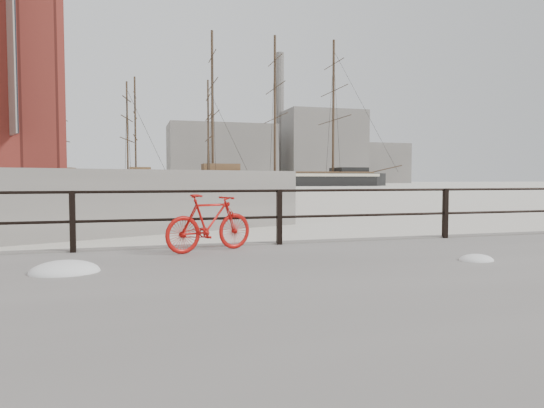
{
  "coord_description": "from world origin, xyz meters",
  "views": [
    {
      "loc": [
        -6.04,
        -8.55,
        1.55
      ],
      "look_at": [
        -3.17,
        1.5,
        1.0
      ],
      "focal_mm": 32.0,
      "sensor_mm": 36.0,
      "label": 1
    }
  ],
  "objects": [
    {
      "name": "industrial_mid",
      "position": [
        55.0,
        145.0,
        12.0
      ],
      "size": [
        26.0,
        20.0,
        24.0
      ],
      "primitive_type": "cube",
      "color": "gray",
      "rests_on": "ground"
    },
    {
      "name": "barque_black",
      "position": [
        22.25,
        88.41,
        0.0
      ],
      "size": [
        57.37,
        19.94,
        32.44
      ],
      "primitive_type": null,
      "rotation": [
        0.0,
        0.0,
        -0.02
      ],
      "color": "black",
      "rests_on": "ground"
    },
    {
      "name": "smokestack",
      "position": [
        42.0,
        150.0,
        22.0
      ],
      "size": [
        2.8,
        2.8,
        44.0
      ],
      "primitive_type": "cylinder",
      "color": "gray",
      "rests_on": "ground"
    },
    {
      "name": "bicycle",
      "position": [
        -4.85,
        -0.65,
        0.82
      ],
      "size": [
        1.55,
        0.79,
        0.95
      ],
      "primitive_type": "imported",
      "rotation": [
        0.0,
        0.0,
        0.37
      ],
      "color": "#AC0F0B",
      "rests_on": "promenade"
    },
    {
      "name": "guardrail",
      "position": [
        0.0,
        -0.15,
        0.85
      ],
      "size": [
        28.0,
        0.1,
        1.0
      ],
      "primitive_type": null,
      "color": "black",
      "rests_on": "promenade"
    },
    {
      "name": "industrial_west",
      "position": [
        20.0,
        140.0,
        9.0
      ],
      "size": [
        32.0,
        18.0,
        18.0
      ],
      "primitive_type": "cube",
      "color": "gray",
      "rests_on": "ground"
    },
    {
      "name": "ground",
      "position": [
        0.0,
        0.0,
        0.0
      ],
      "size": [
        400.0,
        400.0,
        0.0
      ],
      "primitive_type": "plane",
      "color": "white",
      "rests_on": "ground"
    },
    {
      "name": "schooner_left",
      "position": [
        -12.33,
        76.24,
        0.0
      ],
      "size": [
        25.72,
        15.26,
        18.33
      ],
      "primitive_type": null,
      "rotation": [
        0.0,
        0.0,
        -0.19
      ],
      "color": "beige",
      "rests_on": "ground"
    },
    {
      "name": "industrial_east",
      "position": [
        78.0,
        150.0,
        7.0
      ],
      "size": [
        20.0,
        16.0,
        14.0
      ],
      "primitive_type": "cube",
      "color": "gray",
      "rests_on": "ground"
    },
    {
      "name": "schooner_mid",
      "position": [
        0.43,
        76.18,
        0.0
      ],
      "size": [
        27.45,
        12.83,
        19.5
      ],
      "primitive_type": null,
      "rotation": [
        0.0,
        0.0,
        -0.06
      ],
      "color": "silver",
      "rests_on": "ground"
    }
  ]
}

